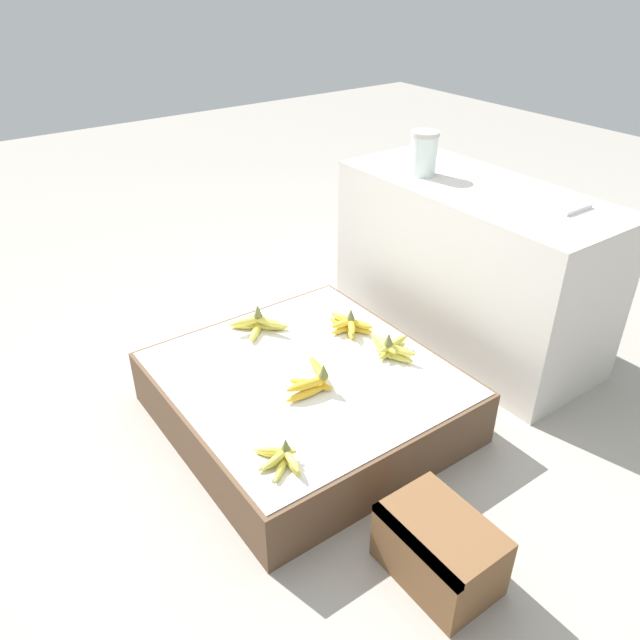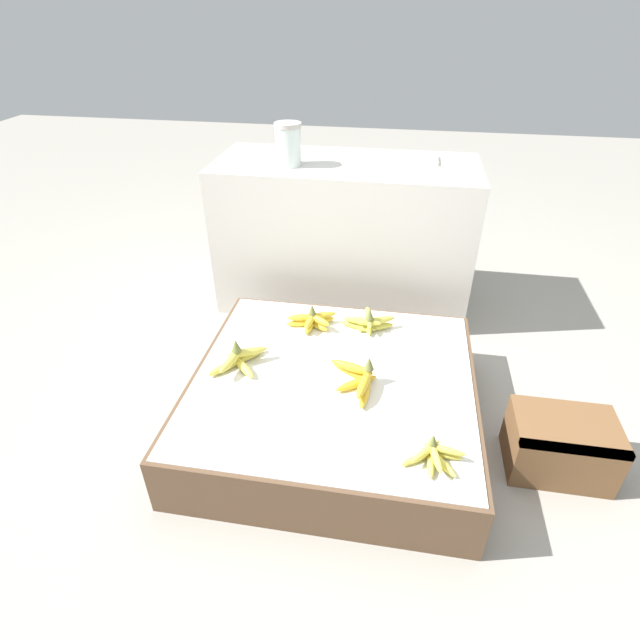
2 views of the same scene
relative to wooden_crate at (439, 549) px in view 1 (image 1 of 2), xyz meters
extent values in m
plane|color=gray|center=(-0.80, 0.09, -0.11)|extent=(10.00, 10.00, 0.00)
cube|color=brown|center=(-0.80, 0.09, 0.00)|extent=(1.03, 0.99, 0.22)
cube|color=silver|center=(-0.80, 0.09, 0.12)|extent=(1.00, 0.96, 0.00)
cube|color=beige|center=(-0.89, 1.04, 0.26)|extent=(1.25, 0.54, 0.73)
cube|color=brown|center=(0.00, 0.00, 0.00)|extent=(0.34, 0.23, 0.21)
cube|color=#4E3520|center=(0.00, -0.10, 0.09)|extent=(0.34, 0.02, 0.02)
ellipsoid|color=#DBCC4C|center=(-0.49, -0.25, 0.13)|extent=(0.11, 0.10, 0.02)
ellipsoid|color=#DBCC4C|center=(-0.46, -0.27, 0.13)|extent=(0.03, 0.13, 0.02)
ellipsoid|color=#DBCC4C|center=(-0.43, -0.26, 0.13)|extent=(0.10, 0.11, 0.02)
ellipsoid|color=#DBCC4C|center=(-0.43, -0.23, 0.13)|extent=(0.13, 0.04, 0.02)
ellipsoid|color=#DBCC4C|center=(-0.48, -0.25, 0.16)|extent=(0.10, 0.11, 0.02)
ellipsoid|color=#DBCC4C|center=(-0.45, -0.26, 0.16)|extent=(0.05, 0.13, 0.02)
ellipsoid|color=#DBCC4C|center=(-0.42, -0.23, 0.16)|extent=(0.13, 0.05, 0.02)
cone|color=olive|center=(-0.46, -0.23, 0.19)|extent=(0.03, 0.03, 0.04)
ellipsoid|color=#DBCC4C|center=(-1.20, 0.06, 0.14)|extent=(0.12, 0.14, 0.03)
ellipsoid|color=#DBCC4C|center=(-1.14, 0.07, 0.14)|extent=(0.13, 0.13, 0.03)
ellipsoid|color=#DBCC4C|center=(-1.14, 0.14, 0.14)|extent=(0.12, 0.14, 0.03)
ellipsoid|color=#DBCC4C|center=(-1.18, 0.06, 0.17)|extent=(0.06, 0.16, 0.03)
ellipsoid|color=#DBCC4C|center=(-1.13, 0.12, 0.17)|extent=(0.15, 0.10, 0.03)
cone|color=olive|center=(-1.17, 0.10, 0.21)|extent=(0.04, 0.04, 0.05)
ellipsoid|color=gold|center=(-0.74, 0.11, 0.14)|extent=(0.16, 0.10, 0.03)
ellipsoid|color=gold|center=(-0.71, 0.05, 0.14)|extent=(0.15, 0.12, 0.03)
ellipsoid|color=gold|center=(-0.68, 0.01, 0.14)|extent=(0.04, 0.17, 0.03)
ellipsoid|color=gold|center=(-0.74, 0.10, 0.17)|extent=(0.17, 0.08, 0.03)
ellipsoid|color=gold|center=(-0.69, 0.01, 0.17)|extent=(0.06, 0.17, 0.03)
cone|color=olive|center=(-0.68, 0.08, 0.21)|extent=(0.04, 0.04, 0.05)
ellipsoid|color=gold|center=(-0.99, 0.39, 0.13)|extent=(0.12, 0.06, 0.03)
ellipsoid|color=gold|center=(-0.94, 0.37, 0.13)|extent=(0.04, 0.12, 0.03)
ellipsoid|color=gold|center=(-0.91, 0.39, 0.13)|extent=(0.11, 0.09, 0.03)
ellipsoid|color=gold|center=(-0.90, 0.43, 0.13)|extent=(0.11, 0.08, 0.03)
ellipsoid|color=gold|center=(-0.98, 0.39, 0.16)|extent=(0.12, 0.06, 0.03)
ellipsoid|color=gold|center=(-0.94, 0.37, 0.16)|extent=(0.04, 0.12, 0.03)
ellipsoid|color=gold|center=(-0.91, 0.39, 0.16)|extent=(0.11, 0.08, 0.03)
ellipsoid|color=gold|center=(-0.90, 0.42, 0.16)|extent=(0.12, 0.07, 0.03)
cone|color=olive|center=(-0.94, 0.41, 0.20)|extent=(0.03, 0.03, 0.05)
ellipsoid|color=gold|center=(-0.67, 0.41, 0.14)|extent=(0.16, 0.09, 0.03)
ellipsoid|color=gold|center=(-0.70, 0.43, 0.14)|extent=(0.05, 0.16, 0.03)
ellipsoid|color=gold|center=(-0.74, 0.41, 0.14)|extent=(0.16, 0.06, 0.03)
ellipsoid|color=gold|center=(-0.67, 0.42, 0.17)|extent=(0.16, 0.10, 0.03)
ellipsoid|color=gold|center=(-0.71, 0.44, 0.17)|extent=(0.05, 0.16, 0.03)
ellipsoid|color=gold|center=(-0.73, 0.41, 0.17)|extent=(0.16, 0.05, 0.03)
cone|color=olive|center=(-0.70, 0.40, 0.21)|extent=(0.04, 0.04, 0.05)
cylinder|color=silver|center=(-1.14, 0.95, 0.71)|extent=(0.12, 0.12, 0.17)
cylinder|color=#B7B2A8|center=(-1.14, 0.95, 0.81)|extent=(0.12, 0.12, 0.02)
cube|color=white|center=(-0.60, 1.12, 0.64)|extent=(0.27, 0.16, 0.02)
camera|label=1|loc=(0.77, -0.98, 1.50)|focal=35.00mm
camera|label=2|loc=(-0.62, -1.31, 1.30)|focal=28.00mm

